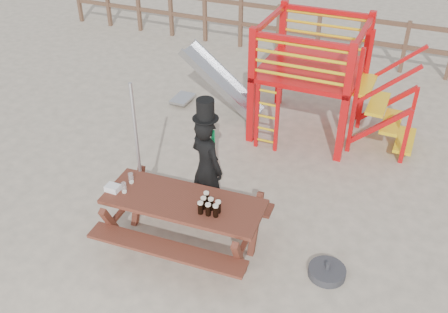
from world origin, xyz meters
TOP-DOWN VIEW (x-y plane):
  - ground at (0.00, 0.00)m, footprint 60.00×60.00m
  - back_fence at (0.00, 7.00)m, footprint 15.09×0.09m
  - playground_fort at (0.12, 3.58)m, footprint 4.71×1.84m
  - picnic_table at (-0.40, -0.12)m, footprint 2.14×1.54m
  - man_with_hat at (-0.45, 0.68)m, footprint 0.67×0.58m
  - metal_pole at (-1.25, 0.22)m, footprint 0.05×0.05m
  - parasol_base at (1.48, 0.13)m, footprint 0.48×0.48m
  - paper_bag at (-1.34, -0.31)m, footprint 0.18×0.14m
  - stout_pints at (-0.01, -0.18)m, footprint 0.28×0.28m
  - empty_glasses at (-1.19, -0.17)m, footprint 0.10×0.28m

SIDE VIEW (x-z plane):
  - ground at x=0.00m, z-range 0.00..0.00m
  - parasol_base at x=1.48m, z-range -0.04..0.16m
  - picnic_table at x=-0.40m, z-range 0.10..0.90m
  - back_fence at x=0.00m, z-range 0.14..1.34m
  - man_with_hat at x=-0.45m, z-range -0.10..1.75m
  - paper_bag at x=-1.34m, z-range 0.80..0.88m
  - empty_glasses at x=-1.19m, z-range 0.79..0.94m
  - stout_pints at x=-0.01m, z-range 0.80..0.97m
  - metal_pole at x=-1.25m, z-range 0.00..2.12m
  - playground_fort at x=0.12m, z-range 0.02..2.12m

